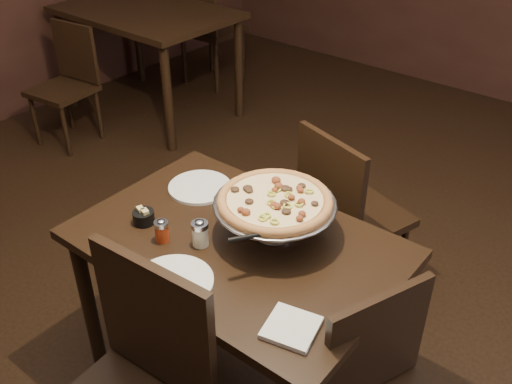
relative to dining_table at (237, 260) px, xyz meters
The scene contains 14 objects.
room 0.78m from the dining_table, 96.94° to the left, with size 6.04×7.04×2.84m.
dining_table is the anchor object (origin of this frame).
background_table 2.77m from the dining_table, 145.39° to the left, with size 1.31×0.88×0.82m.
pizza_stand 0.28m from the dining_table, 52.30° to the left, with size 0.44×0.44×0.18m.
parmesan_shaker 0.20m from the dining_table, 128.87° to the right, with size 0.06×0.06×0.11m.
pepper_flake_shaker 0.30m from the dining_table, 139.91° to the right, with size 0.05×0.05×0.09m.
packet_caddy 0.39m from the dining_table, 157.25° to the right, with size 0.08×0.08×0.06m.
napkin_stack 0.48m from the dining_table, 28.36° to the right, with size 0.15×0.15×0.02m, color silver.
plate_left 0.39m from the dining_table, 154.64° to the left, with size 0.26×0.26×0.01m, color white.
plate_near 0.32m from the dining_table, 91.44° to the right, with size 0.27×0.27×0.01m, color white.
serving_spatula 0.30m from the dining_table, 39.75° to the right, with size 0.14×0.14×0.02m.
chair_far 0.73m from the dining_table, 86.86° to the left, with size 0.52×0.52×0.89m.
bg_chair_far 3.25m from the dining_table, 135.83° to the left, with size 0.48×0.48×0.98m.
bg_chair_near 2.53m from the dining_table, 159.65° to the left, with size 0.44×0.44×0.84m.
Camera 1 is at (1.17, -1.30, 2.00)m, focal length 40.00 mm.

